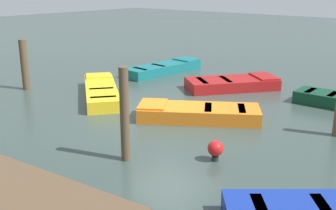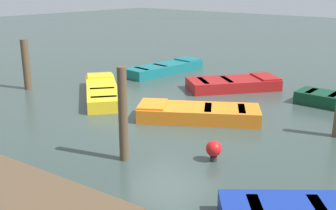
{
  "view_description": "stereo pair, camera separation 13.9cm",
  "coord_description": "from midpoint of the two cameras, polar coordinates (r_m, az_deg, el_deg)",
  "views": [
    {
      "loc": [
        -7.47,
        8.98,
        3.86
      ],
      "look_at": [
        0.0,
        0.0,
        0.35
      ],
      "focal_mm": 43.54,
      "sensor_mm": 36.0,
      "label": 1
    },
    {
      "loc": [
        -7.57,
        8.89,
        3.86
      ],
      "look_at": [
        0.0,
        0.0,
        0.35
      ],
      "focal_mm": 43.54,
      "sensor_mm": 36.0,
      "label": 2
    }
  ],
  "objects": [
    {
      "name": "mooring_piling_center",
      "position": [
        16.14,
        -19.02,
        5.39
      ],
      "size": [
        0.28,
        0.28,
        1.88
      ],
      "primitive_type": "cylinder",
      "color": "brown",
      "rests_on": "ground_plane"
    },
    {
      "name": "rowboat_orange",
      "position": [
        11.94,
        4.53,
        -1.09
      ],
      "size": [
        3.6,
        2.96,
        0.46
      ],
      "rotation": [
        0.0,
        0.0,
        0.59
      ],
      "color": "orange",
      "rests_on": "ground_plane"
    },
    {
      "name": "marker_buoy",
      "position": [
        9.24,
        6.86,
        -6.16
      ],
      "size": [
        0.36,
        0.36,
        0.48
      ],
      "color": "#262626",
      "rests_on": "ground_plane"
    },
    {
      "name": "ground_plane",
      "position": [
        12.3,
        0.32,
        -1.56
      ],
      "size": [
        80.0,
        80.0,
        0.0
      ],
      "primitive_type": "plane",
      "color": "#33423D"
    },
    {
      "name": "rowboat_teal",
      "position": [
        18.22,
        -0.16,
        5.19
      ],
      "size": [
        1.45,
        3.97,
        0.46
      ],
      "rotation": [
        0.0,
        0.0,
        4.62
      ],
      "color": "#14666B",
      "rests_on": "ground_plane"
    },
    {
      "name": "mooring_piling_mid_left",
      "position": [
        9.01,
        -5.88,
        -1.36
      ],
      "size": [
        0.21,
        0.21,
        2.15
      ],
      "primitive_type": "cylinder",
      "color": "brown",
      "rests_on": "ground_plane"
    },
    {
      "name": "rowboat_yellow",
      "position": [
        14.51,
        -8.97,
        1.98
      ],
      "size": [
        3.82,
        3.33,
        0.46
      ],
      "rotation": [
        0.0,
        0.0,
        5.62
      ],
      "color": "gold",
      "rests_on": "ground_plane"
    },
    {
      "name": "rowboat_red",
      "position": [
        15.59,
        9.43,
        2.98
      ],
      "size": [
        3.17,
        3.52,
        0.46
      ],
      "rotation": [
        0.0,
        0.0,
        4.06
      ],
      "color": "maroon",
      "rests_on": "ground_plane"
    }
  ]
}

